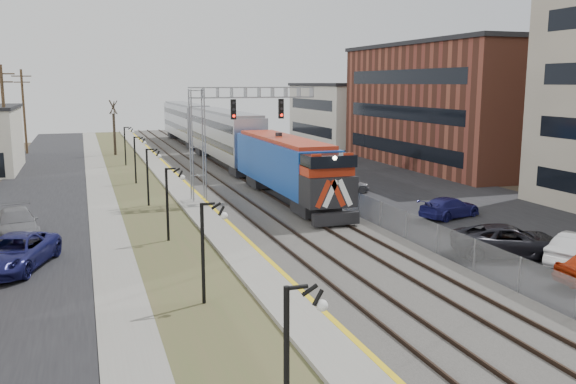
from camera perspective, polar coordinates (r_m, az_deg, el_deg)
name	(u,v)px	position (r m, az deg, el deg)	size (l,w,h in m)	color
ground	(398,384)	(18.38, 10.23, -17.28)	(160.00, 160.00, 0.00)	#473D2D
street_west	(39,195)	(50.02, -22.31, -0.26)	(7.00, 120.00, 0.04)	black
sidewalk	(100,191)	(49.91, -17.16, 0.05)	(2.00, 120.00, 0.08)	gray
grass_median	(139,189)	(50.07, -13.73, 0.24)	(4.00, 120.00, 0.06)	#48512B
platform	(177,186)	(50.39, -10.34, 0.53)	(2.00, 120.00, 0.24)	gray
ballast_bed	(237,183)	(51.33, -4.81, 0.81)	(8.00, 120.00, 0.20)	#595651
parking_lot	(366,177)	(55.41, 7.32, 1.38)	(16.00, 120.00, 0.04)	black
platform_edge	(188,184)	(50.50, -9.36, 0.73)	(0.24, 120.00, 0.01)	gold
track_near	(213,183)	(50.87, -7.00, 0.89)	(1.58, 120.00, 0.15)	#2D2119
track_far	(254,180)	(51.68, -3.20, 1.09)	(1.58, 120.00, 0.15)	#2D2119
train	(216,135)	(66.13, -6.79, 5.31)	(3.00, 63.05, 5.33)	#13409D
signal_gantry	(221,124)	(43.29, -6.27, 6.37)	(9.00, 1.07, 8.15)	gray
lampposts	(167,204)	(33.36, -11.29, -1.12)	(0.14, 62.14, 4.00)	black
fence	(284,173)	(52.38, -0.36, 1.81)	(0.04, 120.00, 1.60)	gray
buildings_east	(528,107)	(59.27, 21.51, 7.44)	(16.00, 76.00, 15.00)	#A59A85
bare_trees	(24,155)	(53.61, -23.50, 3.21)	(12.30, 42.30, 5.95)	#382D23
car_lot_c	(510,242)	(31.72, 20.04, -4.41)	(2.57, 5.57, 1.55)	black
car_lot_d	(449,208)	(39.69, 14.88, -1.46)	(1.82, 4.48, 1.30)	navy
car_lot_e	(344,185)	(47.37, 5.28, 0.70)	(1.55, 3.86, 1.32)	slate
car_lot_f	(318,170)	(54.07, 2.80, 2.03)	(1.63, 4.68, 1.54)	#0C3F20
car_street_a	(14,253)	(30.51, -24.22, -5.26)	(2.57, 5.57, 1.55)	#181954
car_street_b	(17,224)	(36.81, -24.05, -2.74)	(2.13, 5.23, 1.52)	slate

